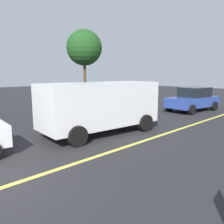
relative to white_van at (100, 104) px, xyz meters
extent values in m
cube|color=#E0D14C|center=(-2.21, -2.11, -1.26)|extent=(28.00, 0.16, 0.01)
cube|color=white|center=(0.02, 0.00, 0.02)|extent=(5.37, 2.51, 1.82)
cube|color=black|center=(-2.04, 0.21, 0.42)|extent=(0.34, 1.85, 0.80)
cylinder|color=black|center=(-1.83, -0.82, -0.89)|extent=(0.78, 0.33, 0.76)
cylinder|color=black|center=(-1.63, 1.17, -0.89)|extent=(0.78, 0.33, 0.76)
cylinder|color=black|center=(1.68, -1.17, -0.89)|extent=(0.78, 0.33, 0.76)
cylinder|color=black|center=(1.88, 0.82, -0.89)|extent=(0.78, 0.33, 0.76)
cube|color=#2D479E|center=(8.62, 0.02, -0.62)|extent=(4.21, 2.18, 0.66)
cube|color=black|center=(8.82, 0.00, 0.04)|extent=(2.10, 1.73, 0.66)
cylinder|color=black|center=(7.16, -0.68, -0.95)|extent=(0.66, 0.29, 0.64)
cylinder|color=black|center=(7.35, 1.04, -0.95)|extent=(0.66, 0.29, 0.64)
cylinder|color=black|center=(9.89, -0.99, -0.95)|extent=(0.66, 0.29, 0.64)
cylinder|color=black|center=(10.09, 0.73, -0.95)|extent=(0.66, 0.29, 0.64)
cylinder|color=#513823|center=(4.27, 6.42, 0.59)|extent=(0.20, 0.20, 3.72)
sphere|color=#1E4C1C|center=(4.27, 6.42, 3.16)|extent=(2.58, 2.58, 2.58)
camera|label=1|loc=(-6.66, -7.42, 1.33)|focal=37.47mm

